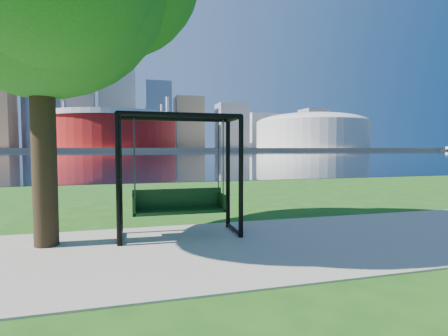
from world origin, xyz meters
name	(u,v)px	position (x,y,z in m)	size (l,w,h in m)	color
ground	(214,241)	(0.00, 0.00, 0.00)	(900.00, 900.00, 0.00)	#1E5114
path	(220,248)	(0.00, -0.50, 0.01)	(120.00, 4.00, 0.03)	#9E937F
river	(133,154)	(0.00, 102.00, 0.01)	(900.00, 180.00, 0.02)	black
far_bank	(130,149)	(0.00, 306.00, 1.00)	(900.00, 228.00, 2.00)	#937F60
stadium	(114,129)	(-10.00, 235.00, 14.23)	(83.00, 83.00, 32.00)	maroon
arena	(312,130)	(135.00, 235.00, 15.87)	(84.00, 84.00, 26.56)	beige
skyline	(124,110)	(-4.27, 319.39, 35.89)	(392.00, 66.00, 96.50)	gray
swing	(179,178)	(-0.60, 0.58, 1.22)	(2.48, 1.08, 2.53)	black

